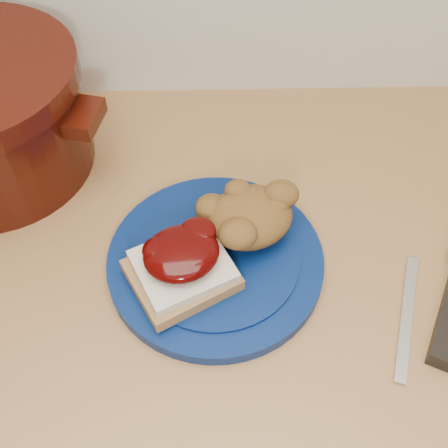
{
  "coord_description": "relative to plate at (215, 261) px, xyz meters",
  "views": [
    {
      "loc": [
        0.01,
        1.14,
        1.43
      ],
      "look_at": [
        0.02,
        1.51,
        0.95
      ],
      "focal_mm": 45.0,
      "sensor_mm": 36.0,
      "label": 1
    }
  ],
  "objects": [
    {
      "name": "sandwich",
      "position": [
        -0.03,
        -0.03,
        0.03
      ],
      "size": [
        0.13,
        0.13,
        0.05
      ],
      "rotation": [
        0.0,
        0.0,
        0.4
      ],
      "color": "olive",
      "rests_on": "plate"
    },
    {
      "name": "base_cabinet",
      "position": [
        -0.01,
        0.01,
        -0.48
      ],
      "size": [
        4.0,
        0.6,
        0.86
      ],
      "primitive_type": "cube",
      "color": "beige",
      "rests_on": "floor"
    },
    {
      "name": "stuffing_mound",
      "position": [
        0.04,
        0.03,
        0.04
      ],
      "size": [
        0.12,
        0.12,
        0.05
      ],
      "primitive_type": "ellipsoid",
      "rotation": [
        0.0,
        0.0,
        0.4
      ],
      "color": "brown",
      "rests_on": "plate"
    },
    {
      "name": "butter_knife",
      "position": [
        0.2,
        -0.07,
        -0.0
      ],
      "size": [
        0.06,
        0.15,
        0.0
      ],
      "primitive_type": "cube",
      "rotation": [
        0.0,
        0.0,
        1.27
      ],
      "color": "silver",
      "rests_on": "wood_countertop"
    },
    {
      "name": "plate",
      "position": [
        0.0,
        0.0,
        0.0
      ],
      "size": [
        0.32,
        0.32,
        0.02
      ],
      "primitive_type": "cylinder",
      "rotation": [
        0.0,
        0.0,
        0.4
      ],
      "color": "#051A4F",
      "rests_on": "wood_countertop"
    }
  ]
}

